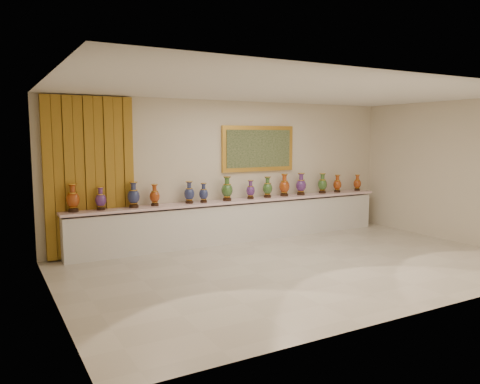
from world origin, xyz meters
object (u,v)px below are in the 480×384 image
object	(u,v)px
vase_1	(101,200)
vase_0	(73,199)
counter	(238,221)
vase_2	(134,196)

from	to	relation	value
vase_1	vase_0	bearing A→B (deg)	178.08
counter	vase_2	distance (m)	2.38
counter	vase_1	world-z (taller)	vase_1
vase_0	vase_1	xyz separation A→B (m)	(0.48, -0.02, -0.04)
counter	vase_1	distance (m)	2.96
vase_0	vase_1	world-z (taller)	vase_0
vase_0	vase_2	distance (m)	1.10
vase_2	vase_1	bearing A→B (deg)	179.30
counter	vase_1	bearing A→B (deg)	-179.77
vase_0	vase_1	size ratio (longest dim) A/B	1.19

